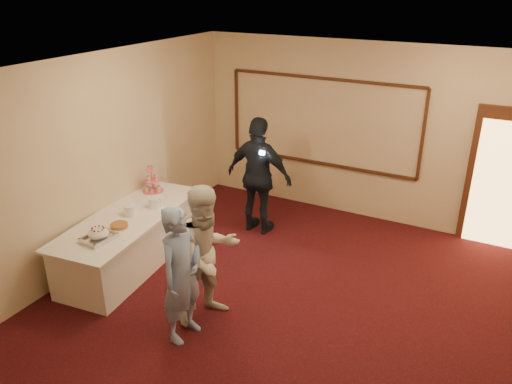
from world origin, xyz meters
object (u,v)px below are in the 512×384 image
guest (259,176)px  plate_stack_b (155,203)px  plate_stack_a (131,210)px  tart (119,226)px  woman (208,255)px  man (182,275)px  cupcake_stand (152,181)px  pavlova_tray (99,235)px  buffet_table (131,239)px

guest → plate_stack_b: bearing=55.6°
plate_stack_a → plate_stack_b: 0.39m
tart → woman: size_ratio=0.16×
man → woman: woman is taller
man → cupcake_stand: bearing=49.9°
pavlova_tray → buffet_table: bearing=101.2°
plate_stack_a → tart: bearing=-72.8°
tart → guest: (1.05, 2.12, 0.17)m
plate_stack_b → guest: size_ratio=0.10×
cupcake_stand → tart: bearing=-72.2°
woman → guest: bearing=38.7°
buffet_table → plate_stack_a: plate_stack_a is taller
pavlova_tray → guest: guest is taller
woman → plate_stack_b: bearing=85.0°
plate_stack_b → tart: plate_stack_b is taller
woman → buffet_table: bearing=98.9°
cupcake_stand → plate_stack_b: size_ratio=2.54×
tart → man: (1.50, -0.64, 0.04)m
man → guest: size_ratio=0.86×
plate_stack_a → plate_stack_b: size_ratio=1.00×
buffet_table → pavlova_tray: bearing=-78.8°
plate_stack_b → guest: bearing=53.6°
plate_stack_a → tart: plate_stack_a is taller
pavlova_tray → man: size_ratio=0.29×
cupcake_stand → plate_stack_a: 0.89m
buffet_table → man: bearing=-30.8°
woman → pavlova_tray: bearing=123.4°
buffet_table → tart: bearing=-67.9°
man → pavlova_tray: bearing=84.9°
guest → pavlova_tray: bearing=69.5°
cupcake_stand → plate_stack_b: 0.64m
buffet_table → man: man is taller
cupcake_stand → plate_stack_a: size_ratio=2.55×
man → guest: 2.80m
plate_stack_b → man: size_ratio=0.12×
plate_stack_b → man: (1.47, -1.37, -0.02)m
cupcake_stand → plate_stack_b: (0.42, -0.47, -0.09)m
plate_stack_b → man: bearing=-43.1°
man → tart: bearing=71.3°
man → buffet_table: bearing=63.6°
plate_stack_b → tart: bearing=-92.1°
cupcake_stand → woman: (1.95, -1.40, -0.07)m
pavlova_tray → tart: 0.39m
cupcake_stand → plate_stack_b: cupcake_stand is taller
man → woman: (0.06, 0.45, 0.04)m
pavlova_tray → woman: size_ratio=0.27×
pavlova_tray → plate_stack_a: size_ratio=2.50×
pavlova_tray → cupcake_stand: 1.65m
guest → plate_stack_a: bearing=58.5°
cupcake_stand → plate_stack_a: (0.27, -0.84, -0.10)m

